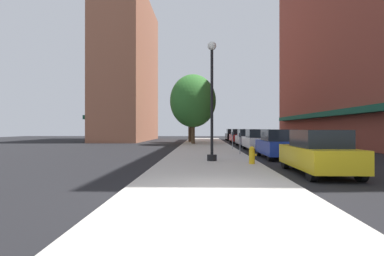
# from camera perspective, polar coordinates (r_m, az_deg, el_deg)

# --- Properties ---
(ground_plane) EXTENTS (90.00, 90.00, 0.00)m
(ground_plane) POSITION_cam_1_polar(r_m,az_deg,el_deg) (26.10, 11.41, -3.86)
(ground_plane) COLOR black
(sidewalk_slab) EXTENTS (4.80, 50.00, 0.12)m
(sidewalk_slab) POSITION_cam_1_polar(r_m,az_deg,el_deg) (26.73, 2.54, -3.65)
(sidewalk_slab) COLOR #B7B2A8
(sidewalk_slab) RESTS_ON ground
(building_right_brick) EXTENTS (6.80, 40.00, 26.40)m
(building_right_brick) POSITION_cam_1_polar(r_m,az_deg,el_deg) (35.31, 29.13, 18.85)
(building_right_brick) COLOR brown
(building_right_brick) RESTS_ON ground
(building_far_background) EXTENTS (6.80, 18.00, 20.32)m
(building_far_background) POSITION_cam_1_polar(r_m,az_deg,el_deg) (46.71, -11.59, 10.28)
(building_far_background) COLOR #9E6047
(building_far_background) RESTS_ON ground
(lamppost) EXTENTS (0.48, 0.48, 5.90)m
(lamppost) POSITION_cam_1_polar(r_m,az_deg,el_deg) (15.38, 3.68, 5.47)
(lamppost) COLOR black
(lamppost) RESTS_ON sidewalk_slab
(fire_hydrant) EXTENTS (0.33, 0.26, 0.79)m
(fire_hydrant) POSITION_cam_1_polar(r_m,az_deg,el_deg) (14.25, 10.97, -4.89)
(fire_hydrant) COLOR gold
(fire_hydrant) RESTS_ON sidewalk_slab
(parking_meter_near) EXTENTS (0.14, 0.09, 1.31)m
(parking_meter_near) POSITION_cam_1_polar(r_m,az_deg,el_deg) (24.20, 7.48, -1.91)
(parking_meter_near) COLOR slate
(parking_meter_near) RESTS_ON sidewalk_slab
(parking_meter_far) EXTENTS (0.14, 0.09, 1.31)m
(parking_meter_far) POSITION_cam_1_polar(r_m,az_deg,el_deg) (19.56, 8.82, -2.33)
(parking_meter_far) COLOR slate
(parking_meter_far) RESTS_ON sidewalk_slab
(tree_near) EXTENTS (4.87, 4.87, 7.34)m
(tree_near) POSITION_cam_1_polar(r_m,az_deg,el_deg) (32.94, 0.18, 5.00)
(tree_near) COLOR #4C3823
(tree_near) RESTS_ON sidewalk_slab
(tree_mid) EXTENTS (3.89, 3.89, 6.34)m
(tree_mid) POSITION_cam_1_polar(r_m,az_deg,el_deg) (37.58, -0.38, 3.69)
(tree_mid) COLOR #422D1E
(tree_mid) RESTS_ON sidewalk_slab
(car_yellow) EXTENTS (1.80, 4.30, 1.66)m
(car_yellow) POSITION_cam_1_polar(r_m,az_deg,el_deg) (12.45, 22.20, -4.24)
(car_yellow) COLOR black
(car_yellow) RESTS_ON ground
(car_blue) EXTENTS (1.80, 4.30, 1.66)m
(car_blue) POSITION_cam_1_polar(r_m,az_deg,el_deg) (18.36, 15.48, -2.91)
(car_blue) COLOR black
(car_blue) RESTS_ON ground
(car_white) EXTENTS (1.80, 4.30, 1.66)m
(car_white) POSITION_cam_1_polar(r_m,az_deg,el_deg) (24.73, 11.92, -2.20)
(car_white) COLOR black
(car_white) RESTS_ON ground
(car_silver) EXTENTS (1.80, 4.30, 1.66)m
(car_silver) POSITION_cam_1_polar(r_m,az_deg,el_deg) (30.37, 10.04, -1.81)
(car_silver) COLOR black
(car_silver) RESTS_ON ground
(car_red) EXTENTS (1.80, 4.30, 1.66)m
(car_red) POSITION_cam_1_polar(r_m,az_deg,el_deg) (37.12, 8.55, -1.50)
(car_red) COLOR black
(car_red) RESTS_ON ground
(car_black) EXTENTS (1.80, 4.30, 1.66)m
(car_black) POSITION_cam_1_polar(r_m,az_deg,el_deg) (44.32, 7.46, -1.28)
(car_black) COLOR black
(car_black) RESTS_ON ground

